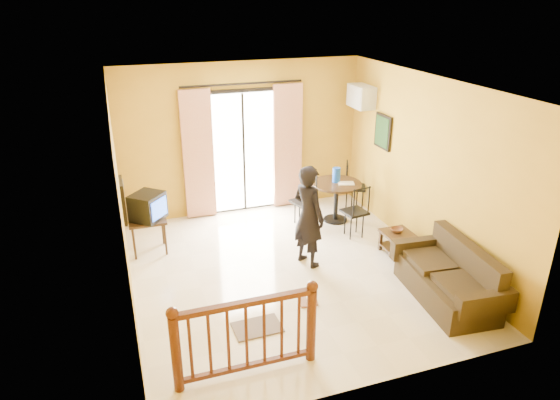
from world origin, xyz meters
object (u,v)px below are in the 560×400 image
object	(u,v)px
coffee_table	(403,244)
standing_person	(308,216)
dining_table	(337,191)
sofa	(450,279)
television	(148,207)

from	to	relation	value
coffee_table	standing_person	bearing A→B (deg)	166.61
dining_table	sofa	xyz separation A→B (m)	(0.40, -2.81, -0.29)
television	dining_table	size ratio (longest dim) A/B	0.72
sofa	standing_person	size ratio (longest dim) A/B	1.08
coffee_table	standing_person	world-z (taller)	standing_person
television	coffee_table	distance (m)	4.05
television	dining_table	xyz separation A→B (m)	(3.32, 0.12, -0.21)
dining_table	coffee_table	size ratio (longest dim) A/B	1.07
sofa	standing_person	distance (m)	2.17
coffee_table	sofa	bearing A→B (deg)	-89.91
television	sofa	world-z (taller)	television
coffee_table	standing_person	size ratio (longest dim) A/B	0.52
television	coffee_table	xyz separation A→B (m)	(3.72, -1.52, -0.55)
television	standing_person	bearing A→B (deg)	-76.39
coffee_table	sofa	xyz separation A→B (m)	(0.00, -1.17, 0.05)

